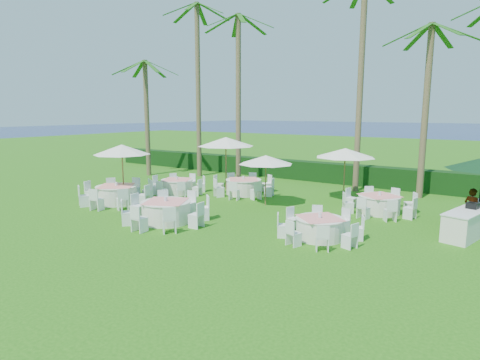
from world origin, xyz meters
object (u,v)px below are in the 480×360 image
object	(u,v)px
banquet_table_d	(177,186)
umbrella_d	(345,153)
banquet_table_f	(379,204)
buffet_table	(476,219)
banquet_table_b	(166,211)
banquet_table_c	(320,228)
banquet_table_e	(243,186)
staff_person	(472,209)
umbrella_b	(266,160)
banquet_table_a	(117,194)
umbrella_c	(226,142)
umbrella_a	(122,150)

from	to	relation	value
banquet_table_d	umbrella_d	size ratio (longest dim) A/B	1.04
banquet_table_f	buffet_table	bearing A→B (deg)	-14.60
banquet_table_b	banquet_table_f	world-z (taller)	banquet_table_b
banquet_table_b	banquet_table_d	distance (m)	5.80
banquet_table_b	banquet_table_c	world-z (taller)	banquet_table_b
banquet_table_e	buffet_table	xyz separation A→B (m)	(10.77, -0.99, 0.09)
banquet_table_d	buffet_table	bearing A→B (deg)	3.14
staff_person	banquet_table_c	bearing A→B (deg)	68.49
banquet_table_c	umbrella_b	size ratio (longest dim) A/B	1.13
banquet_table_e	umbrella_b	xyz separation A→B (m)	(2.25, -1.52, 1.72)
banquet_table_d	umbrella_b	xyz separation A→B (m)	(5.38, 0.23, 1.75)
banquet_table_c	banquet_table_e	bearing A→B (deg)	142.85
banquet_table_e	staff_person	bearing A→B (deg)	-3.54
umbrella_b	staff_person	world-z (taller)	umbrella_b
banquet_table_d	banquet_table_e	size ratio (longest dim) A/B	0.93
banquet_table_a	umbrella_b	world-z (taller)	umbrella_b
umbrella_b	banquet_table_d	bearing A→B (deg)	-177.51
umbrella_b	umbrella_c	size ratio (longest dim) A/B	0.81
umbrella_b	buffet_table	world-z (taller)	umbrella_b
banquet_table_d	buffet_table	xyz separation A→B (m)	(13.91, 0.76, 0.12)
banquet_table_a	umbrella_d	size ratio (longest dim) A/B	1.17
banquet_table_c	umbrella_c	bearing A→B (deg)	145.58
banquet_table_d	umbrella_c	size ratio (longest dim) A/B	0.96
banquet_table_a	umbrella_c	size ratio (longest dim) A/B	1.08
umbrella_b	banquet_table_e	bearing A→B (deg)	145.88
umbrella_a	umbrella_c	xyz separation A→B (m)	(2.30, 5.34, 0.15)
banquet_table_a	umbrella_c	xyz separation A→B (m)	(2.27, 5.80, 2.25)
staff_person	banquet_table_b	bearing A→B (deg)	53.06
banquet_table_e	umbrella_a	size ratio (longest dim) A/B	1.17
buffet_table	umbrella_b	bearing A→B (deg)	-176.44
umbrella_a	umbrella_c	distance (m)	5.82
buffet_table	banquet_table_f	bearing A→B (deg)	165.40
banquet_table_c	umbrella_a	xyz separation A→B (m)	(-10.28, 0.12, 2.16)
banquet_table_e	buffet_table	distance (m)	10.82
banquet_table_b	umbrella_a	bearing A→B (deg)	160.16
umbrella_a	staff_person	world-z (taller)	umbrella_a
banquet_table_a	umbrella_a	xyz separation A→B (m)	(-0.04, 0.46, 2.10)
banquet_table_c	buffet_table	world-z (taller)	buffet_table
banquet_table_a	banquet_table_c	distance (m)	10.25
buffet_table	umbrella_a	bearing A→B (deg)	-165.85
umbrella_d	staff_person	size ratio (longest dim) A/B	1.86
banquet_table_b	umbrella_a	xyz separation A→B (m)	(-4.40, 1.59, 2.10)
banquet_table_f	umbrella_a	bearing A→B (deg)	-157.03
umbrella_c	umbrella_d	bearing A→B (deg)	7.78
banquet_table_c	banquet_table_b	bearing A→B (deg)	-166.00
banquet_table_c	umbrella_c	world-z (taller)	umbrella_c
umbrella_b	buffet_table	bearing A→B (deg)	3.56
umbrella_a	banquet_table_e	bearing A→B (deg)	50.18
banquet_table_c	umbrella_c	distance (m)	9.94
banquet_table_e	umbrella_d	world-z (taller)	umbrella_d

